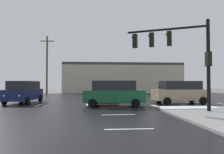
% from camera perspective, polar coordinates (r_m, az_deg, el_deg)
% --- Properties ---
extents(ground_plane, '(120.00, 120.00, 0.00)m').
position_cam_1_polar(ground_plane, '(18.82, -0.34, -7.27)').
color(ground_plane, slate).
extents(road_asphalt, '(44.00, 44.00, 0.02)m').
position_cam_1_polar(road_asphalt, '(18.82, -0.34, -7.24)').
color(road_asphalt, black).
rests_on(road_asphalt, ground_plane).
extents(snow_strip_curbside, '(4.00, 1.60, 0.06)m').
position_cam_1_polar(snow_strip_curbside, '(16.09, 18.99, -7.52)').
color(snow_strip_curbside, white).
rests_on(snow_strip_curbside, sidewalk_corner).
extents(lane_markings, '(36.15, 36.15, 0.01)m').
position_cam_1_polar(lane_markings, '(17.59, 3.94, -7.58)').
color(lane_markings, silver).
rests_on(lane_markings, road_asphalt).
extents(traffic_signal_mast, '(4.83, 2.51, 5.67)m').
position_cam_1_polar(traffic_signal_mast, '(14.92, 16.96, 7.00)').
color(traffic_signal_mast, black).
rests_on(traffic_signal_mast, sidewalk_corner).
extents(strip_building_background, '(22.98, 8.00, 5.80)m').
position_cam_1_polar(strip_building_background, '(44.80, 2.54, -0.30)').
color(strip_building_background, '#BCB29E').
rests_on(strip_building_background, ground_plane).
extents(suv_red, '(2.36, 4.91, 2.03)m').
position_cam_1_polar(suv_red, '(22.65, -1.29, -3.55)').
color(suv_red, '#B21919').
rests_on(suv_red, road_asphalt).
extents(suv_navy, '(2.53, 4.97, 2.03)m').
position_cam_1_polar(suv_navy, '(21.76, -21.90, -3.51)').
color(suv_navy, '#141E47').
rests_on(suv_navy, road_asphalt).
extents(suv_green, '(4.99, 2.61, 2.03)m').
position_cam_1_polar(suv_green, '(17.58, 0.59, -4.10)').
color(suv_green, '#195933').
rests_on(suv_green, road_asphalt).
extents(sedan_grey, '(4.65, 2.35, 1.58)m').
position_cam_1_polar(sedan_grey, '(29.03, 1.70, -3.60)').
color(sedan_grey, slate).
rests_on(sedan_grey, road_asphalt).
extents(suv_tan, '(4.94, 2.44, 2.03)m').
position_cam_1_polar(suv_tan, '(20.65, 17.25, -3.66)').
color(suv_tan, tan).
rests_on(suv_tan, road_asphalt).
extents(utility_pole_distant, '(2.20, 0.28, 9.57)m').
position_cam_1_polar(utility_pole_distant, '(37.46, -16.54, 3.25)').
color(utility_pole_distant, brown).
rests_on(utility_pole_distant, ground_plane).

